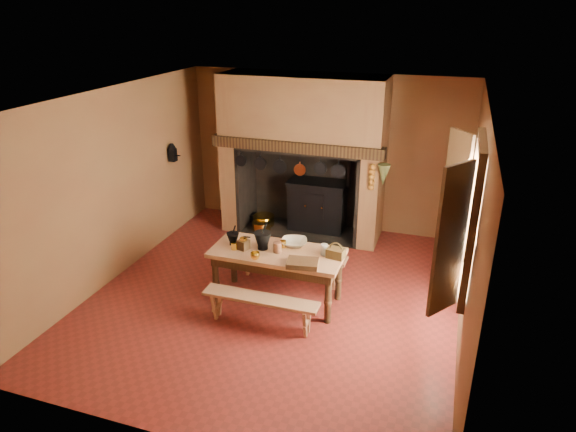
% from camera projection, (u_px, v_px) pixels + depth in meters
% --- Properties ---
extents(floor, '(5.50, 5.50, 0.00)m').
position_uv_depth(floor, '(275.00, 296.00, 7.34)').
color(floor, maroon).
rests_on(floor, ground).
extents(ceiling, '(5.50, 5.50, 0.00)m').
position_uv_depth(ceiling, '(273.00, 98.00, 6.26)').
color(ceiling, silver).
rests_on(ceiling, back_wall).
extents(back_wall, '(5.00, 0.02, 2.80)m').
position_uv_depth(back_wall, '(326.00, 152.00, 9.21)').
color(back_wall, brown).
rests_on(back_wall, floor).
extents(wall_left, '(0.02, 5.50, 2.80)m').
position_uv_depth(wall_left, '(114.00, 185.00, 7.53)').
color(wall_left, brown).
rests_on(wall_left, floor).
extents(wall_right, '(0.02, 5.50, 2.80)m').
position_uv_depth(wall_right, '(472.00, 229.00, 6.07)').
color(wall_right, brown).
rests_on(wall_right, floor).
extents(wall_front, '(5.00, 0.02, 2.80)m').
position_uv_depth(wall_front, '(165.00, 316.00, 4.39)').
color(wall_front, brown).
rests_on(wall_front, floor).
extents(chimney_breast, '(2.95, 0.96, 2.80)m').
position_uv_depth(chimney_breast, '(303.00, 134.00, 8.75)').
color(chimney_breast, brown).
rests_on(chimney_breast, floor).
extents(iron_range, '(1.12, 0.55, 1.60)m').
position_uv_depth(iron_range, '(318.00, 205.00, 9.31)').
color(iron_range, black).
rests_on(iron_range, floor).
extents(hearth_pans, '(0.51, 0.62, 0.20)m').
position_uv_depth(hearth_pans, '(262.00, 222.00, 9.55)').
color(hearth_pans, gold).
rests_on(hearth_pans, floor).
extents(hanging_pans, '(1.92, 0.29, 0.27)m').
position_uv_depth(hanging_pans, '(292.00, 167.00, 8.50)').
color(hanging_pans, black).
rests_on(hanging_pans, chimney_breast).
extents(onion_string, '(0.12, 0.10, 0.46)m').
position_uv_depth(onion_string, '(372.00, 177.00, 8.10)').
color(onion_string, '#9A591C').
rests_on(onion_string, chimney_breast).
extents(herb_bunch, '(0.20, 0.20, 0.35)m').
position_uv_depth(herb_bunch, '(384.00, 175.00, 8.03)').
color(herb_bunch, '#4D5528').
rests_on(herb_bunch, chimney_breast).
extents(window, '(0.39, 1.75, 1.76)m').
position_uv_depth(window, '(462.00, 217.00, 5.65)').
color(window, white).
rests_on(window, wall_right).
extents(wall_coffee_mill, '(0.23, 0.16, 0.31)m').
position_uv_depth(wall_coffee_mill, '(172.00, 151.00, 8.82)').
color(wall_coffee_mill, black).
rests_on(wall_coffee_mill, wall_left).
extents(work_table, '(1.79, 0.80, 0.78)m').
position_uv_depth(work_table, '(277.00, 259.00, 6.98)').
color(work_table, tan).
rests_on(work_table, floor).
extents(bench_front, '(1.52, 0.27, 0.43)m').
position_uv_depth(bench_front, '(261.00, 304.00, 6.54)').
color(bench_front, tan).
rests_on(bench_front, floor).
extents(bench_back, '(1.67, 0.29, 0.47)m').
position_uv_depth(bench_back, '(291.00, 259.00, 7.62)').
color(bench_back, tan).
rests_on(bench_back, floor).
extents(mortar_large, '(0.24, 0.24, 0.41)m').
position_uv_depth(mortar_large, '(263.00, 240.00, 6.94)').
color(mortar_large, black).
rests_on(mortar_large, work_table).
extents(mortar_small, '(0.17, 0.17, 0.30)m').
position_uv_depth(mortar_small, '(233.00, 238.00, 7.08)').
color(mortar_small, black).
rests_on(mortar_small, work_table).
extents(coffee_grinder, '(0.20, 0.17, 0.21)m').
position_uv_depth(coffee_grinder, '(243.00, 244.00, 6.95)').
color(coffee_grinder, '#342210').
rests_on(coffee_grinder, work_table).
extents(brass_mug_a, '(0.12, 0.12, 0.10)m').
position_uv_depth(brass_mug_a, '(234.00, 246.00, 6.96)').
color(brass_mug_a, gold).
rests_on(brass_mug_a, work_table).
extents(brass_mug_b, '(0.09, 0.09, 0.10)m').
position_uv_depth(brass_mug_b, '(283.00, 244.00, 7.02)').
color(brass_mug_b, gold).
rests_on(brass_mug_b, work_table).
extents(mixing_bowl, '(0.43, 0.43, 0.09)m').
position_uv_depth(mixing_bowl, '(294.00, 243.00, 7.07)').
color(mixing_bowl, '#B5AB8B').
rests_on(mixing_bowl, work_table).
extents(stoneware_crock, '(0.15, 0.15, 0.14)m').
position_uv_depth(stoneware_crock, '(277.00, 247.00, 6.87)').
color(stoneware_crock, '#542F1F').
rests_on(stoneware_crock, work_table).
extents(glass_jar, '(0.10, 0.10, 0.16)m').
position_uv_depth(glass_jar, '(324.00, 250.00, 6.79)').
color(glass_jar, beige).
rests_on(glass_jar, work_table).
extents(wicker_basket, '(0.25, 0.20, 0.22)m').
position_uv_depth(wicker_basket, '(336.00, 253.00, 6.73)').
color(wicker_basket, '#483115').
rests_on(wicker_basket, work_table).
extents(wooden_tray, '(0.44, 0.34, 0.07)m').
position_uv_depth(wooden_tray, '(303.00, 263.00, 6.54)').
color(wooden_tray, '#342210').
rests_on(wooden_tray, work_table).
extents(brass_cup, '(0.16, 0.16, 0.10)m').
position_uv_depth(brass_cup, '(255.00, 256.00, 6.69)').
color(brass_cup, gold).
rests_on(brass_cup, work_table).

